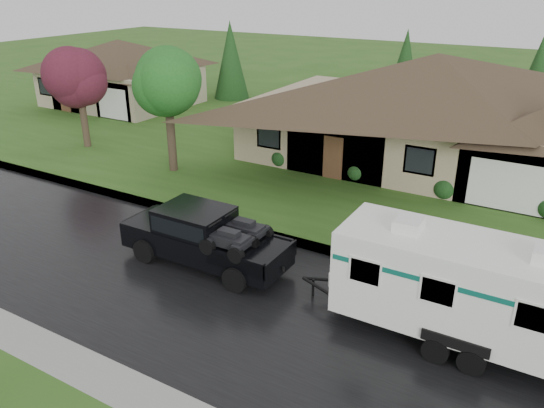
{
  "coord_description": "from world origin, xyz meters",
  "views": [
    {
      "loc": [
        8.47,
        -13.5,
        9.24
      ],
      "look_at": [
        -0.56,
        2.0,
        1.52
      ],
      "focal_mm": 35.0,
      "sensor_mm": 36.0,
      "label": 1
    }
  ],
  "objects": [
    {
      "name": "ground",
      "position": [
        0.0,
        0.0,
        0.0
      ],
      "size": [
        140.0,
        140.0,
        0.0
      ],
      "primitive_type": "plane",
      "color": "#2D561B",
      "rests_on": "ground"
    },
    {
      "name": "road",
      "position": [
        0.0,
        -2.0,
        0.01
      ],
      "size": [
        140.0,
        8.0,
        0.01
      ],
      "primitive_type": "cube",
      "color": "black",
      "rests_on": "ground"
    },
    {
      "name": "curb",
      "position": [
        0.0,
        2.25,
        0.07
      ],
      "size": [
        140.0,
        0.5,
        0.15
      ],
      "primitive_type": "cube",
      "color": "gray",
      "rests_on": "ground"
    },
    {
      "name": "lawn",
      "position": [
        0.0,
        15.0,
        0.07
      ],
      "size": [
        140.0,
        26.0,
        0.15
      ],
      "primitive_type": "cube",
      "color": "#2D561B",
      "rests_on": "ground"
    },
    {
      "name": "house_main",
      "position": [
        2.29,
        13.84,
        3.59
      ],
      "size": [
        19.44,
        10.8,
        6.9
      ],
      "color": "tan",
      "rests_on": "lawn"
    },
    {
      "name": "house_far",
      "position": [
        -21.78,
        15.85,
        2.97
      ],
      "size": [
        10.8,
        8.64,
        5.8
      ],
      "color": "tan",
      "rests_on": "lawn"
    },
    {
      "name": "tree_left_green",
      "position": [
        -8.74,
        6.05,
        4.54
      ],
      "size": [
        3.82,
        3.82,
        6.33
      ],
      "color": "#382B1E",
      "rests_on": "lawn"
    },
    {
      "name": "tree_red",
      "position": [
        -15.74,
        6.72,
        3.96
      ],
      "size": [
        3.32,
        3.32,
        5.49
      ],
      "color": "#382B1E",
      "rests_on": "lawn"
    },
    {
      "name": "shrub_row",
      "position": [
        2.0,
        9.3,
        0.65
      ],
      "size": [
        13.6,
        1.0,
        1.0
      ],
      "color": "#143814",
      "rests_on": "lawn"
    },
    {
      "name": "pickup_truck",
      "position": [
        -1.82,
        -0.62,
        1.07
      ],
      "size": [
        5.99,
        2.28,
        2.0
      ],
      "color": "black",
      "rests_on": "ground"
    },
    {
      "name": "travel_trailer",
      "position": [
        6.99,
        -0.62,
        1.76
      ],
      "size": [
        7.38,
        2.59,
        3.31
      ],
      "color": "white",
      "rests_on": "ground"
    }
  ]
}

